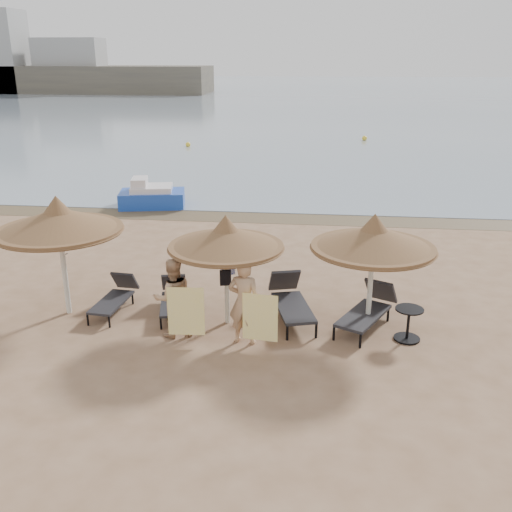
{
  "coord_description": "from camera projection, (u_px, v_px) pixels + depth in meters",
  "views": [
    {
      "loc": [
        2.2,
        -10.75,
        5.67
      ],
      "look_at": [
        0.87,
        1.2,
        1.41
      ],
      "focal_mm": 40.0,
      "sensor_mm": 36.0,
      "label": 1
    }
  ],
  "objects": [
    {
      "name": "ground",
      "position": [
        210.0,
        335.0,
        12.2
      ],
      "size": [
        160.0,
        160.0,
        0.0
      ],
      "primitive_type": "plane",
      "color": "#997559",
      "rests_on": "ground"
    },
    {
      "name": "sea",
      "position": [
        307.0,
        93.0,
        87.12
      ],
      "size": [
        200.0,
        140.0,
        0.03
      ],
      "primitive_type": "cube",
      "color": "slate",
      "rests_on": "ground"
    },
    {
      "name": "wet_sand_strip",
      "position": [
        257.0,
        217.0,
        21.0
      ],
      "size": [
        200.0,
        1.6,
        0.01
      ],
      "primitive_type": "cube",
      "color": "brown",
      "rests_on": "ground"
    },
    {
      "name": "far_shore",
      "position": [
        142.0,
        73.0,
        86.74
      ],
      "size": [
        150.0,
        54.8,
        12.0
      ],
      "color": "brown",
      "rests_on": "ground"
    },
    {
      "name": "palapa_left",
      "position": [
        58.0,
        221.0,
        12.51
      ],
      "size": [
        2.81,
        2.81,
        2.79
      ],
      "rotation": [
        0.0,
        0.0,
        -0.29
      ],
      "color": "silver",
      "rests_on": "ground"
    },
    {
      "name": "palapa_center",
      "position": [
        226.0,
        238.0,
        12.11
      ],
      "size": [
        2.51,
        2.51,
        2.49
      ],
      "rotation": [
        0.0,
        0.0,
        -0.19
      ],
      "color": "silver",
      "rests_on": "ground"
    },
    {
      "name": "palapa_right",
      "position": [
        374.0,
        238.0,
        11.79
      ],
      "size": [
        2.63,
        2.63,
        2.61
      ],
      "rotation": [
        0.0,
        0.0,
        0.14
      ],
      "color": "silver",
      "rests_on": "ground"
    },
    {
      "name": "lounger_far_left",
      "position": [
        116.0,
        296.0,
        13.31
      ],
      "size": [
        0.72,
        1.75,
        0.76
      ],
      "rotation": [
        0.0,
        0.0,
        -0.09
      ],
      "color": "black",
      "rests_on": "ground"
    },
    {
      "name": "lounger_near_left",
      "position": [
        173.0,
        298.0,
        13.22
      ],
      "size": [
        0.91,
        1.77,
        0.76
      ],
      "rotation": [
        0.0,
        0.0,
        0.22
      ],
      "color": "black",
      "rests_on": "ground"
    },
    {
      "name": "lounger_near_right",
      "position": [
        290.0,
        300.0,
        12.93
      ],
      "size": [
        1.21,
        2.18,
        0.93
      ],
      "rotation": [
        0.0,
        0.0,
        0.27
      ],
      "color": "black",
      "rests_on": "ground"
    },
    {
      "name": "lounger_far_right",
      "position": [
        369.0,
        308.0,
        12.52
      ],
      "size": [
        1.5,
        2.07,
        0.89
      ],
      "rotation": [
        0.0,
        0.0,
        -0.48
      ],
      "color": "black",
      "rests_on": "ground"
    },
    {
      "name": "side_table",
      "position": [
        408.0,
        325.0,
        11.9
      ],
      "size": [
        0.59,
        0.59,
        0.71
      ],
      "rotation": [
        0.0,
        0.0,
        -0.35
      ],
      "color": "black",
      "rests_on": "ground"
    },
    {
      "name": "person_left",
      "position": [
        173.0,
        292.0,
        11.86
      ],
      "size": [
        1.09,
        0.92,
        2.01
      ],
      "primitive_type": "imported",
      "rotation": [
        0.0,
        0.0,
        3.55
      ],
      "color": "tan",
      "rests_on": "ground"
    },
    {
      "name": "person_right",
      "position": [
        244.0,
        295.0,
        11.54
      ],
      "size": [
        1.05,
        0.76,
        2.12
      ],
      "primitive_type": "imported",
      "rotation": [
        0.0,
        0.0,
        3.01
      ],
      "color": "tan",
      "rests_on": "ground"
    },
    {
      "name": "towel_left",
      "position": [
        186.0,
        311.0,
        11.59
      ],
      "size": [
        0.76,
        0.07,
        1.06
      ],
      "rotation": [
        0.0,
        0.0,
        0.06
      ],
      "color": "yellow",
      "rests_on": "ground"
    },
    {
      "name": "towel_right",
      "position": [
        260.0,
        318.0,
        11.39
      ],
      "size": [
        0.72,
        0.11,
        1.02
      ],
      "rotation": [
        0.0,
        0.0,
        -0.13
      ],
      "color": "yellow",
      "rests_on": "ground"
    },
    {
      "name": "bag_patterned",
      "position": [
        228.0,
        266.0,
        12.51
      ],
      "size": [
        0.32,
        0.22,
        0.39
      ],
      "rotation": [
        0.0,
        0.0,
        0.42
      ],
      "color": "white",
      "rests_on": "ground"
    },
    {
      "name": "bag_dark",
      "position": [
        225.0,
        278.0,
        12.24
      ],
      "size": [
        0.25,
        0.14,
        0.34
      ],
      "rotation": [
        0.0,
        0.0,
        0.28
      ],
      "color": "black",
      "rests_on": "ground"
    },
    {
      "name": "pedal_boat",
      "position": [
        151.0,
        196.0,
        22.33
      ],
      "size": [
        2.71,
        1.9,
        1.15
      ],
      "rotation": [
        0.0,
        0.0,
        0.19
      ],
      "color": "#1B46B7",
      "rests_on": "ground"
    },
    {
      "name": "buoy_left",
      "position": [
        188.0,
        145.0,
        36.84
      ],
      "size": [
        0.32,
        0.32,
        0.32
      ],
      "primitive_type": "sphere",
      "color": "yellow",
      "rests_on": "ground"
    },
    {
      "name": "buoy_mid",
      "position": [
        365.0,
        138.0,
        39.51
      ],
      "size": [
        0.35,
        0.35,
        0.35
      ],
      "primitive_type": "sphere",
      "color": "yellow",
      "rests_on": "ground"
    }
  ]
}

